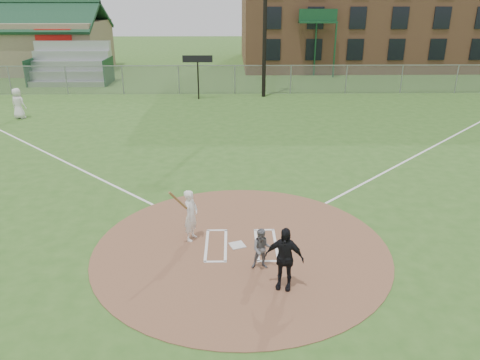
{
  "coord_description": "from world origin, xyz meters",
  "views": [
    {
      "loc": [
        -0.25,
        -11.68,
        6.8
      ],
      "look_at": [
        0.0,
        2.0,
        1.3
      ],
      "focal_mm": 35.0,
      "sensor_mm": 36.0,
      "label": 1
    }
  ],
  "objects_px": {
    "ondeck_player": "(18,103)",
    "batter_at_plate": "(191,215)",
    "catcher": "(262,249)",
    "home_plate": "(237,245)",
    "umpire": "(284,258)"
  },
  "relations": [
    {
      "from": "batter_at_plate",
      "to": "catcher",
      "type": "bearing_deg",
      "value": -39.04
    },
    {
      "from": "ondeck_player",
      "to": "batter_at_plate",
      "type": "height_order",
      "value": "batter_at_plate"
    },
    {
      "from": "home_plate",
      "to": "batter_at_plate",
      "type": "height_order",
      "value": "batter_at_plate"
    },
    {
      "from": "catcher",
      "to": "ondeck_player",
      "type": "distance_m",
      "value": 20.79
    },
    {
      "from": "home_plate",
      "to": "ondeck_player",
      "type": "bearing_deg",
      "value": 129.64
    },
    {
      "from": "home_plate",
      "to": "batter_at_plate",
      "type": "relative_size",
      "value": 0.23
    },
    {
      "from": "ondeck_player",
      "to": "batter_at_plate",
      "type": "relative_size",
      "value": 0.99
    },
    {
      "from": "home_plate",
      "to": "batter_at_plate",
      "type": "xyz_separation_m",
      "value": [
        -1.34,
        0.42,
        0.77
      ]
    },
    {
      "from": "catcher",
      "to": "umpire",
      "type": "relative_size",
      "value": 0.69
    },
    {
      "from": "catcher",
      "to": "batter_at_plate",
      "type": "relative_size",
      "value": 0.64
    },
    {
      "from": "umpire",
      "to": "batter_at_plate",
      "type": "height_order",
      "value": "batter_at_plate"
    },
    {
      "from": "umpire",
      "to": "batter_at_plate",
      "type": "bearing_deg",
      "value": 150.56
    },
    {
      "from": "home_plate",
      "to": "umpire",
      "type": "height_order",
      "value": "umpire"
    },
    {
      "from": "home_plate",
      "to": "catcher",
      "type": "xyz_separation_m",
      "value": [
        0.63,
        -1.18,
        0.55
      ]
    },
    {
      "from": "catcher",
      "to": "batter_at_plate",
      "type": "distance_m",
      "value": 2.55
    }
  ]
}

